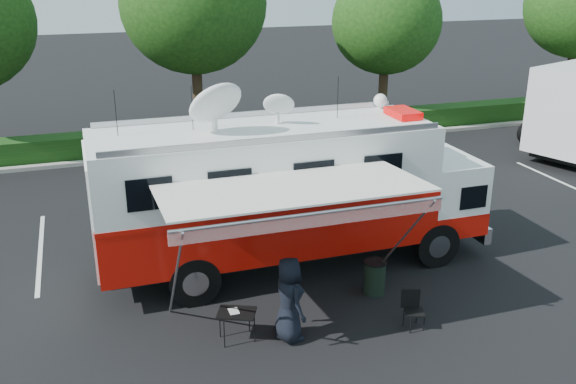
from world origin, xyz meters
name	(u,v)px	position (x,y,z in m)	size (l,w,h in m)	color
ground_plane	(294,264)	(0.00, 0.00, 0.00)	(120.00, 120.00, 0.00)	black
back_border	(221,26)	(1.14, 12.90, 5.00)	(60.00, 6.14, 8.87)	#9E998E
stall_lines	(247,225)	(-0.50, 3.00, 0.00)	(24.12, 5.50, 0.01)	silver
command_truck	(291,191)	(-0.09, 0.00, 2.10)	(10.21, 2.81, 4.90)	black
awning	(294,194)	(-1.00, -2.91, 3.16)	(5.57, 2.86, 3.36)	silver
person	(289,338)	(-1.26, -3.33, 0.00)	(0.93, 0.61, 1.91)	black
folding_table	(237,314)	(-2.33, -3.03, 0.63)	(0.96, 0.84, 0.68)	black
folding_chair	(412,306)	(1.50, -3.73, 0.51)	(0.53, 0.56, 0.87)	black
trash_bin	(375,277)	(1.38, -2.07, 0.42)	(0.56, 0.56, 0.84)	black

